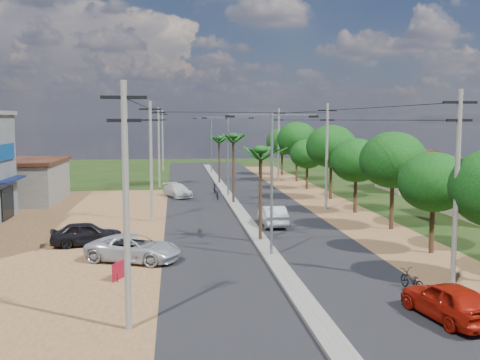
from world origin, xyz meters
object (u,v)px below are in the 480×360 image
object	(u,v)px
car_red_near	(448,302)
car_white_far	(178,191)
moto_rider_east	(412,281)
roadside_sign	(118,271)
car_parked_dark	(87,234)
car_silver_mid	(273,216)
car_parked_silver	(134,249)

from	to	relation	value
car_red_near	car_white_far	distance (m)	37.01
moto_rider_east	roadside_sign	world-z (taller)	moto_rider_east
car_red_near	car_white_far	bearing A→B (deg)	-84.11
car_red_near	car_parked_dark	world-z (taller)	car_red_near
car_silver_mid	car_white_far	bearing A→B (deg)	-67.53
moto_rider_east	roadside_sign	size ratio (longest dim) A/B	1.70
car_silver_mid	moto_rider_east	bearing A→B (deg)	102.11
car_red_near	car_parked_silver	distance (m)	16.28
roadside_sign	car_red_near	bearing A→B (deg)	-4.75
car_silver_mid	moto_rider_east	world-z (taller)	car_silver_mid
car_parked_dark	moto_rider_east	xyz separation A→B (m)	(15.81, -10.92, -0.27)
moto_rider_east	car_parked_silver	bearing A→B (deg)	-38.62
car_silver_mid	roadside_sign	bearing A→B (deg)	52.32
roadside_sign	car_parked_silver	bearing A→B (deg)	105.23
car_silver_mid	car_parked_dark	distance (m)	13.30
car_white_far	car_parked_dark	bearing A→B (deg)	-126.63
car_parked_dark	car_white_far	bearing A→B (deg)	-24.75
car_red_near	roadside_sign	world-z (taller)	car_red_near
car_parked_dark	car_silver_mid	bearing A→B (deg)	-77.54
car_white_far	roadside_sign	size ratio (longest dim) A/B	4.28
car_silver_mid	car_white_far	distance (m)	17.32
car_red_near	car_parked_dark	size ratio (longest dim) A/B	1.03
car_parked_silver	moto_rider_east	xyz separation A→B (m)	(12.70, -6.72, -0.25)
car_parked_dark	roadside_sign	size ratio (longest dim) A/B	4.15
moto_rider_east	roadside_sign	distance (m)	13.60
car_red_near	car_silver_mid	bearing A→B (deg)	-90.25
car_red_near	roadside_sign	size ratio (longest dim) A/B	4.25
car_red_near	car_parked_silver	bearing A→B (deg)	-49.62
car_red_near	car_silver_mid	distance (m)	19.94
car_parked_dark	roadside_sign	xyz separation A→B (m)	(2.61, -7.64, -0.28)
moto_rider_east	roadside_sign	bearing A→B (deg)	-24.67
car_white_far	car_silver_mid	bearing A→B (deg)	-88.92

